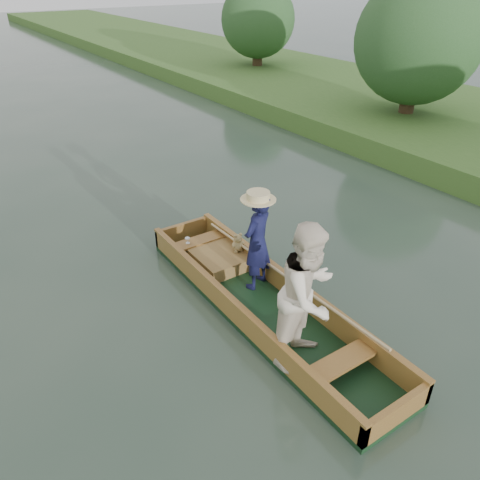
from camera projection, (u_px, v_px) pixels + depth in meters
ground at (262, 312)px, 6.98m from camera, size 120.00×120.00×0.00m
trees_far at (72, 49)px, 12.57m from camera, size 22.86×12.43×4.48m
punt at (278, 286)px, 6.35m from camera, size 1.30×5.00×2.01m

